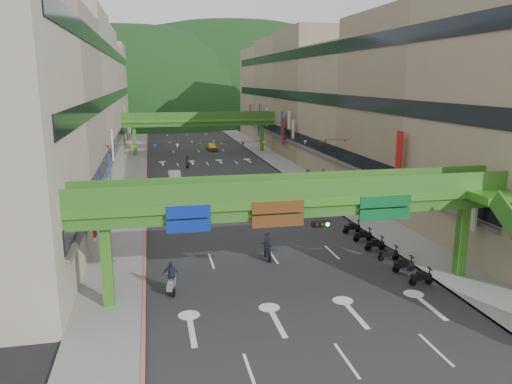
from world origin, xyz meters
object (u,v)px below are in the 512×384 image
Objects in this scene: scooter_rider_near at (267,247)px; car_yellow at (211,146)px; pedestrian_red at (318,185)px; scooter_rider_mid at (240,193)px; car_silver at (175,177)px; overpass_near at (317,209)px.

scooter_rider_near is 57.19m from car_yellow.
car_yellow is 38.11m from pedestrian_red.
scooter_rider_mid is (0.95, 16.64, 0.16)m from scooter_rider_near.
scooter_rider_near is at bearing -100.66° from car_yellow.
pedestrian_red is at bearing -32.00° from car_silver.
overpass_near reaches higher than scooter_rider_near.
scooter_rider_near reaches higher than car_yellow.
overpass_near reaches higher than car_yellow.
pedestrian_red is (10.58, 19.77, -0.08)m from scooter_rider_near.
scooter_rider_mid reaches higher than car_yellow.
scooter_rider_near is at bearing -138.01° from pedestrian_red.
overpass_near is at bearing -80.65° from car_silver.
car_silver is 18.24m from pedestrian_red.
scooter_rider_near reaches higher than car_silver.
car_silver is at bearing 99.89° from scooter_rider_near.
car_silver reaches higher than car_yellow.
car_silver is 1.08× the size of car_yellow.
car_yellow is (1.51, 63.32, -4.51)m from overpass_near.
scooter_rider_near is 0.50× the size of car_yellow.
overpass_near is 7.66m from scooter_rider_near.
car_silver is (-5.08, 29.13, -0.24)m from scooter_rider_near.
scooter_rider_mid is at bearing 86.72° from scooter_rider_near.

